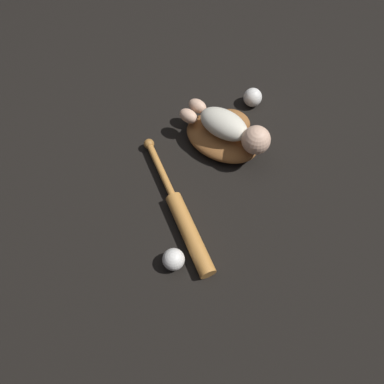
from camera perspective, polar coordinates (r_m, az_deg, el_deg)
The scene contains 6 objects.
ground_plane at distance 1.47m, azimuth 1.85°, elevation 6.99°, with size 6.00×6.00×0.00m, color black.
baseball_glove at distance 1.46m, azimuth 4.93°, elevation 8.66°, with size 0.34×0.30×0.08m.
baby_figure at distance 1.38m, azimuth 5.86°, elevation 9.74°, with size 0.37×0.17×0.10m.
baseball_bat at distance 1.28m, azimuth -1.37°, elevation -4.11°, with size 0.55×0.23×0.06m.
baseball at distance 1.22m, azimuth -2.83°, elevation -10.21°, with size 0.07×0.07×0.07m.
baseball_spare at distance 1.60m, azimuth 9.22°, elevation 14.05°, with size 0.08×0.08×0.08m.
Camera 1 is at (0.61, -0.62, 1.19)m, focal length 35.00 mm.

